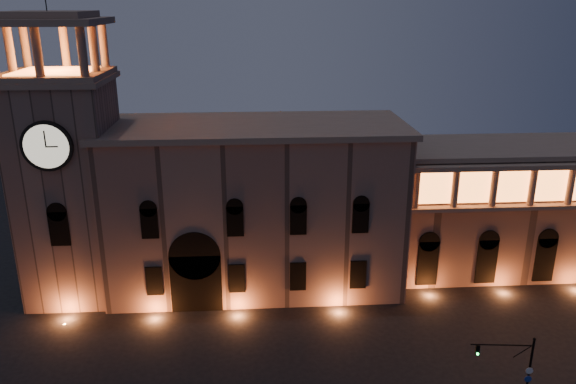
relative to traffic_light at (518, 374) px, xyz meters
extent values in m
cube|color=#816154|center=(-18.79, 22.22, 5.10)|extent=(30.00, 12.00, 17.00)
cube|color=gray|center=(-18.79, 22.22, 13.90)|extent=(30.80, 12.80, 0.60)
cube|color=black|center=(-24.79, 16.82, -0.40)|extent=(5.00, 1.40, 6.00)
cylinder|color=black|center=(-24.79, 16.82, 2.60)|extent=(5.00, 1.40, 5.00)
cube|color=orange|center=(-24.79, 16.62, -0.60)|extent=(4.20, 0.20, 5.00)
cube|color=#816154|center=(-37.29, 21.22, 7.60)|extent=(9.00, 9.00, 22.00)
cube|color=gray|center=(-37.29, 21.22, 18.85)|extent=(9.80, 9.80, 0.50)
cylinder|color=black|center=(-37.29, 16.54, 13.60)|extent=(4.60, 0.35, 4.60)
cylinder|color=beige|center=(-37.29, 16.40, 13.60)|extent=(4.00, 0.12, 4.00)
cube|color=gray|center=(-37.29, 21.22, 19.35)|extent=(9.40, 9.40, 0.50)
cube|color=orange|center=(-37.29, 21.22, 19.65)|extent=(6.80, 6.80, 0.15)
cylinder|color=gray|center=(-37.29, 17.42, 21.70)|extent=(0.76, 0.76, 4.20)
cylinder|color=gray|center=(-33.49, 17.42, 21.70)|extent=(0.76, 0.76, 4.20)
cylinder|color=gray|center=(-41.09, 25.02, 21.70)|extent=(0.76, 0.76, 4.20)
cylinder|color=gray|center=(-37.29, 25.02, 21.70)|extent=(0.76, 0.76, 4.20)
cylinder|color=gray|center=(-33.49, 25.02, 21.70)|extent=(0.76, 0.76, 4.20)
cylinder|color=gray|center=(-41.09, 21.22, 21.70)|extent=(0.76, 0.76, 4.20)
cylinder|color=gray|center=(-33.49, 21.22, 21.70)|extent=(0.76, 0.76, 4.20)
cube|color=gray|center=(-37.29, 21.22, 24.10)|extent=(9.80, 9.80, 0.60)
cube|color=gray|center=(-37.29, 21.22, 24.70)|extent=(7.50, 7.50, 0.60)
cube|color=#7C5C4F|center=(15.21, 24.22, 3.60)|extent=(40.00, 10.00, 14.00)
cube|color=gray|center=(15.21, 24.22, 10.85)|extent=(40.60, 10.60, 0.50)
cylinder|color=gray|center=(-2.79, 18.72, 8.10)|extent=(0.70, 0.70, 4.00)
cylinder|color=gray|center=(1.21, 18.72, 8.10)|extent=(0.70, 0.70, 4.00)
cylinder|color=gray|center=(5.21, 18.72, 8.10)|extent=(0.70, 0.70, 4.00)
cylinder|color=gray|center=(9.21, 18.72, 8.10)|extent=(0.70, 0.70, 4.00)
cylinder|color=gray|center=(13.21, 18.72, 8.10)|extent=(0.70, 0.70, 4.00)
cylinder|color=black|center=(0.79, -0.08, -0.27)|extent=(0.18, 0.18, 6.25)
sphere|color=black|center=(0.79, -0.08, 2.95)|extent=(0.25, 0.25, 0.25)
cylinder|color=black|center=(-1.43, 0.16, 2.41)|extent=(4.45, 0.57, 0.11)
cube|color=black|center=(-3.12, 0.33, 1.96)|extent=(0.29, 0.28, 0.76)
cylinder|color=#0CE53F|center=(-3.13, 0.19, 1.71)|extent=(0.17, 0.09, 0.16)
cylinder|color=silver|center=(0.73, -0.19, 0.35)|extent=(0.54, 0.09, 0.54)
cylinder|color=navy|center=(0.73, -0.19, -0.36)|extent=(0.54, 0.09, 0.54)
camera|label=1|loc=(-19.12, -33.35, 25.80)|focal=35.00mm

